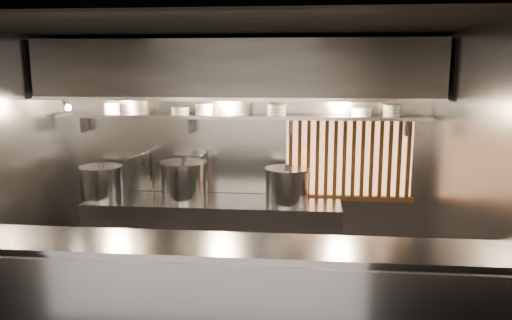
% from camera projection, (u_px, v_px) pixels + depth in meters
% --- Properties ---
extents(floor, '(4.50, 4.50, 0.00)m').
position_uv_depth(floor, '(224.00, 319.00, 4.94)').
color(floor, black).
rests_on(floor, ground).
extents(ceiling, '(4.50, 4.50, 0.00)m').
position_uv_depth(ceiling, '(220.00, 27.00, 4.43)').
color(ceiling, black).
rests_on(ceiling, wall_back).
extents(wall_back, '(4.50, 0.00, 4.50)m').
position_uv_depth(wall_back, '(242.00, 154.00, 6.16)').
color(wall_back, gray).
rests_on(wall_back, floor).
extents(wall_right, '(0.00, 3.00, 3.00)m').
position_uv_depth(wall_right, '(470.00, 186.00, 4.47)').
color(wall_right, gray).
rests_on(wall_right, floor).
extents(serving_counter, '(4.50, 0.56, 1.13)m').
position_uv_depth(serving_counter, '(203.00, 312.00, 3.90)').
color(serving_counter, '#9E9EA4').
rests_on(serving_counter, floor).
extents(cooking_bench, '(3.00, 0.70, 0.90)m').
position_uv_depth(cooking_bench, '(214.00, 237.00, 5.99)').
color(cooking_bench, '#9E9EA4').
rests_on(cooking_bench, floor).
extents(bowl_shelf, '(4.40, 0.34, 0.04)m').
position_uv_depth(bowl_shelf, '(240.00, 117.00, 5.89)').
color(bowl_shelf, '#9E9EA4').
rests_on(bowl_shelf, wall_back).
extents(exhaust_hood, '(4.40, 0.81, 0.65)m').
position_uv_depth(exhaust_hood, '(237.00, 70.00, 5.58)').
color(exhaust_hood, '#2D2D30').
rests_on(exhaust_hood, ceiling).
extents(wood_screen, '(1.56, 0.09, 1.04)m').
position_uv_depth(wood_screen, '(349.00, 158.00, 5.99)').
color(wood_screen, '#FFAF72').
rests_on(wood_screen, wall_back).
extents(faucet_left, '(0.04, 0.30, 0.50)m').
position_uv_depth(faucet_left, '(148.00, 162.00, 6.15)').
color(faucet_left, silver).
rests_on(faucet_left, wall_back).
extents(faucet_right, '(0.04, 0.30, 0.50)m').
position_uv_depth(faucet_right, '(204.00, 163.00, 6.08)').
color(faucet_right, silver).
rests_on(faucet_right, wall_back).
extents(heat_lamp, '(0.25, 0.35, 0.20)m').
position_uv_depth(heat_lamp, '(66.00, 102.00, 5.58)').
color(heat_lamp, '#9E9EA4').
rests_on(heat_lamp, exhaust_hood).
extents(pendant_bulb, '(0.09, 0.09, 0.19)m').
position_uv_depth(pendant_bulb, '(230.00, 111.00, 5.77)').
color(pendant_bulb, '#2D2D30').
rests_on(pendant_bulb, exhaust_hood).
extents(stock_pot_left, '(0.58, 0.58, 0.43)m').
position_uv_depth(stock_pot_left, '(102.00, 182.00, 6.00)').
color(stock_pot_left, '#9E9EA4').
rests_on(stock_pot_left, cooking_bench).
extents(stock_pot_mid, '(0.75, 0.75, 0.49)m').
position_uv_depth(stock_pot_mid, '(184.00, 180.00, 5.95)').
color(stock_pot_mid, '#9E9EA4').
rests_on(stock_pot_mid, cooking_bench).
extents(stock_pot_right, '(0.59, 0.59, 0.45)m').
position_uv_depth(stock_pot_right, '(287.00, 186.00, 5.76)').
color(stock_pot_right, '#9E9EA4').
rests_on(stock_pot_right, cooking_bench).
extents(bowl_stack_0, '(0.20, 0.20, 0.13)m').
position_uv_depth(bowl_stack_0, '(112.00, 108.00, 6.03)').
color(bowl_stack_0, white).
rests_on(bowl_stack_0, bowl_shelf).
extents(bowl_stack_1, '(0.23, 0.23, 0.17)m').
position_uv_depth(bowl_stack_1, '(140.00, 107.00, 5.99)').
color(bowl_stack_1, white).
rests_on(bowl_stack_1, bowl_shelf).
extents(bowl_stack_2, '(0.23, 0.23, 0.09)m').
position_uv_depth(bowl_stack_2, '(181.00, 111.00, 5.95)').
color(bowl_stack_2, white).
rests_on(bowl_stack_2, bowl_shelf).
extents(bowl_stack_3, '(0.22, 0.22, 0.13)m').
position_uv_depth(bowl_stack_3, '(204.00, 109.00, 5.92)').
color(bowl_stack_3, white).
rests_on(bowl_stack_3, bowl_shelf).
extents(bowl_stack_4, '(0.22, 0.22, 0.13)m').
position_uv_depth(bowl_stack_4, '(241.00, 109.00, 5.88)').
color(bowl_stack_4, white).
rests_on(bowl_stack_4, bowl_shelf).
extents(bowl_stack_5, '(0.23, 0.23, 0.13)m').
position_uv_depth(bowl_stack_5, '(276.00, 110.00, 5.84)').
color(bowl_stack_5, white).
rests_on(bowl_stack_5, bowl_shelf).
extents(bowl_stack_6, '(0.24, 0.24, 0.09)m').
position_uv_depth(bowl_stack_6, '(361.00, 112.00, 5.75)').
color(bowl_stack_6, white).
rests_on(bowl_stack_6, bowl_shelf).
extents(bowl_stack_7, '(0.21, 0.21, 0.13)m').
position_uv_depth(bowl_stack_7, '(391.00, 111.00, 5.71)').
color(bowl_stack_7, white).
rests_on(bowl_stack_7, bowl_shelf).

